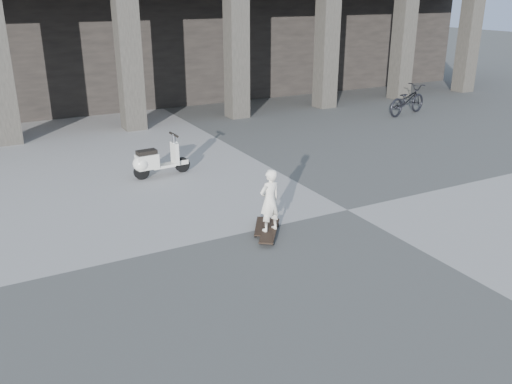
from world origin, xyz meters
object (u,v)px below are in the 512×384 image
longboard (269,231)px  child (270,200)px  skateboard_spare (261,227)px  bicycle (407,100)px  scooter (152,162)px

longboard → child: (0.00, -0.00, 0.58)m
skateboard_spare → bicycle: 10.94m
skateboard_spare → scooter: size_ratio=0.58×
child → skateboard_spare: bearing=-93.5°
skateboard_spare → child: child is taller
longboard → scooter: (-0.81, 4.01, 0.30)m
longboard → skateboard_spare: (-0.03, 0.25, -0.01)m
skateboard_spare → bicycle: bearing=-23.9°
longboard → child: child is taller
longboard → scooter: size_ratio=0.72×
longboard → skateboard_spare: 0.25m
child → scooter: 4.10m
scooter → bicycle: 10.12m
skateboard_spare → bicycle: (9.05, 6.13, 0.43)m
child → bicycle: (9.03, 6.37, -0.16)m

